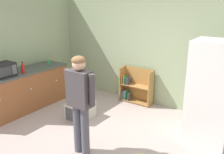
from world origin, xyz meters
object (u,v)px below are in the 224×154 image
at_px(standing_person, 80,97).
at_px(pet_carrier, 80,110).
at_px(bookshelf, 135,87).
at_px(kitchen_counter, 23,91).
at_px(ketchup_bottle, 23,68).
at_px(refrigerator, 211,93).
at_px(microwave, 2,70).
at_px(green_cup, 48,62).

height_order(standing_person, pet_carrier, standing_person).
bearing_deg(bookshelf, pet_carrier, -109.30).
relative_size(kitchen_counter, pet_carrier, 4.03).
height_order(kitchen_counter, standing_person, standing_person).
relative_size(pet_carrier, ketchup_bottle, 2.24).
bearing_deg(ketchup_bottle, kitchen_counter, 170.53).
height_order(refrigerator, ketchup_bottle, refrigerator).
xyz_separation_m(pet_carrier, microwave, (-1.35, -0.82, 0.86)).
distance_m(refrigerator, bookshelf, 2.11).
bearing_deg(pet_carrier, refrigerator, 15.12).
relative_size(bookshelf, green_cup, 8.95).
relative_size(refrigerator, microwave, 3.71).
relative_size(standing_person, green_cup, 16.99).
relative_size(kitchen_counter, microwave, 4.63).
relative_size(standing_person, pet_carrier, 2.92).
xyz_separation_m(kitchen_counter, microwave, (0.02, -0.43, 0.59)).
bearing_deg(kitchen_counter, refrigerator, 15.45).
distance_m(pet_carrier, ketchup_bottle, 1.53).
xyz_separation_m(kitchen_counter, bookshelf, (1.87, 1.83, -0.08)).
height_order(ketchup_bottle, green_cup, ketchup_bottle).
bearing_deg(pet_carrier, ketchup_bottle, -161.20).
xyz_separation_m(bookshelf, ketchup_bottle, (-1.73, -1.86, 0.63)).
bearing_deg(ketchup_bottle, bookshelf, 47.04).
distance_m(refrigerator, green_cup, 3.78).
distance_m(kitchen_counter, bookshelf, 2.62).
relative_size(kitchen_counter, bookshelf, 2.61).
bearing_deg(refrigerator, ketchup_bottle, -163.62).
height_order(standing_person, microwave, standing_person).
relative_size(bookshelf, ketchup_bottle, 3.46).
distance_m(ketchup_bottle, green_cup, 0.86).
distance_m(standing_person, ketchup_bottle, 2.11).
height_order(bookshelf, standing_person, standing_person).
relative_size(pet_carrier, microwave, 1.15).
bearing_deg(microwave, standing_person, -1.91).
xyz_separation_m(refrigerator, standing_person, (-1.56, -1.54, 0.08)).
height_order(pet_carrier, green_cup, green_cup).
xyz_separation_m(refrigerator, green_cup, (-3.78, -0.22, 0.06)).
distance_m(kitchen_counter, ketchup_bottle, 0.57).
bearing_deg(kitchen_counter, bookshelf, 44.38).
relative_size(microwave, green_cup, 5.05).
relative_size(refrigerator, bookshelf, 2.09).
bearing_deg(microwave, green_cup, 91.71).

